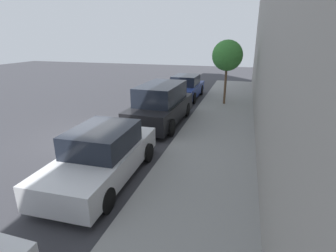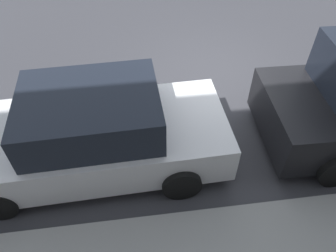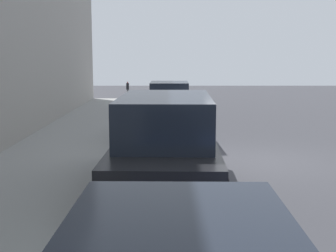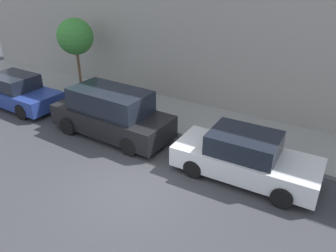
# 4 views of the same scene
# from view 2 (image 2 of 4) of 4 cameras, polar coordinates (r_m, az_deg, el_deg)

# --- Properties ---
(ground_plane) EXTENTS (60.00, 60.00, 0.00)m
(ground_plane) POSITION_cam_2_polar(r_m,az_deg,el_deg) (7.80, 8.29, 8.84)
(ground_plane) COLOR #38383D
(parked_sedan_second) EXTENTS (1.92, 4.55, 1.54)m
(parked_sedan_second) POSITION_cam_2_polar(r_m,az_deg,el_deg) (5.46, -13.29, -1.41)
(parked_sedan_second) COLOR silver
(parked_sedan_second) RESTS_ON ground_plane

